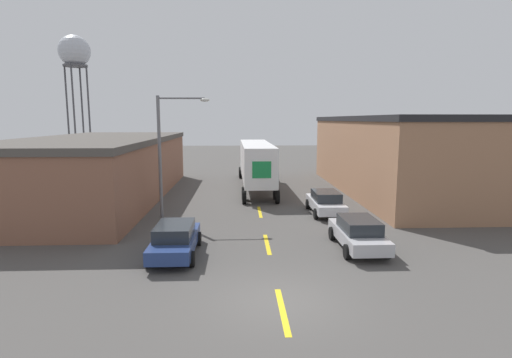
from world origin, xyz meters
name	(u,v)px	position (x,y,z in m)	size (l,w,h in m)	color
ground_plane	(280,301)	(0.00, 0.00, 0.00)	(160.00, 160.00, 0.00)	#4C4947
road_centerline	(267,244)	(0.00, 6.11, 0.00)	(0.20, 16.70, 0.01)	yellow
warehouse_left	(98,168)	(-12.00, 18.09, 2.33)	(9.73, 23.66, 4.64)	brown
warehouse_right	(404,154)	(12.28, 19.79, 3.12)	(10.29, 22.56, 6.22)	#9E7051
semi_truck	(255,161)	(0.10, 22.36, 2.38)	(2.89, 15.96, 3.99)	silver
parked_car_right_near	(358,233)	(4.16, 5.25, 0.76)	(1.97, 4.54, 1.46)	#B2B2B7
parked_car_right_mid	(326,202)	(4.16, 12.24, 0.76)	(1.97, 4.54, 1.46)	silver
parked_car_left_near	(175,239)	(-4.16, 4.63, 0.76)	(1.97, 4.54, 1.46)	navy
water_tower	(75,54)	(-27.66, 55.19, 16.47)	(4.97, 4.97, 19.36)	#47474C
street_lamp	(167,146)	(-5.69, 11.82, 4.37)	(3.15, 0.32, 7.36)	slate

